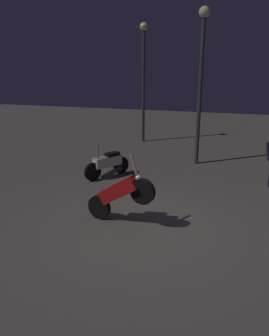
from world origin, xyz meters
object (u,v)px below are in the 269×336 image
object	(u,v)px
streetlamp_near	(144,69)
streetlamp_far	(201,69)
motorcycle_red_foreground	(120,192)
motorcycle_white_parked_left	(107,163)

from	to	relation	value
streetlamp_near	streetlamp_far	distance (m)	4.22
motorcycle_red_foreground	motorcycle_white_parked_left	bearing A→B (deg)	128.04
motorcycle_white_parked_left	streetlamp_near	xyz separation A→B (m)	(-0.52, 5.46, 2.84)
motorcycle_red_foreground	motorcycle_white_parked_left	distance (m)	3.35
motorcycle_white_parked_left	streetlamp_far	bearing A→B (deg)	165.63
motorcycle_red_foreground	streetlamp_far	distance (m)	6.03
motorcycle_white_parked_left	streetlamp_near	world-z (taller)	streetlamp_near
motorcycle_red_foreground	streetlamp_near	bearing A→B (deg)	114.16
streetlamp_near	motorcycle_red_foreground	bearing A→B (deg)	-76.21
motorcycle_white_parked_left	streetlamp_far	distance (m)	4.46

